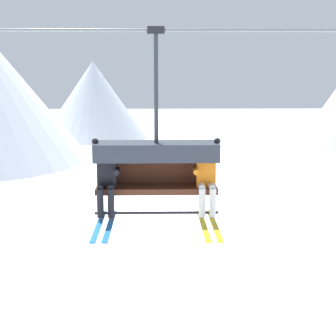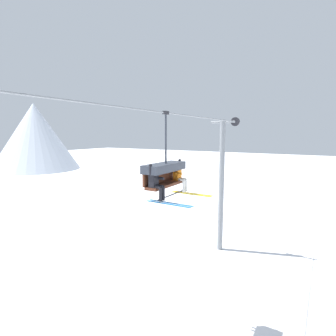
% 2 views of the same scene
% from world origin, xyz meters
% --- Properties ---
extents(mountain_peak_central, '(12.74, 12.74, 9.09)m').
position_xyz_m(mountain_peak_central, '(-8.28, 52.29, 4.55)').
color(mountain_peak_central, silver).
rests_on(mountain_peak_central, ground_plane).
extents(lift_cable, '(17.36, 0.05, 0.05)m').
position_xyz_m(lift_cable, '(-0.14, -0.80, 8.66)').
color(lift_cable, slate).
extents(chairlift_chair, '(2.10, 0.74, 3.05)m').
position_xyz_m(chairlift_chair, '(-0.81, -0.73, 6.54)').
color(chairlift_chair, '#512819').
extents(skier_black, '(0.48, 1.70, 1.34)m').
position_xyz_m(skier_black, '(-1.65, -0.94, 6.25)').
color(skier_black, black).
extents(skier_orange, '(0.48, 1.70, 1.34)m').
position_xyz_m(skier_orange, '(0.04, -0.94, 6.25)').
color(skier_orange, orange).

